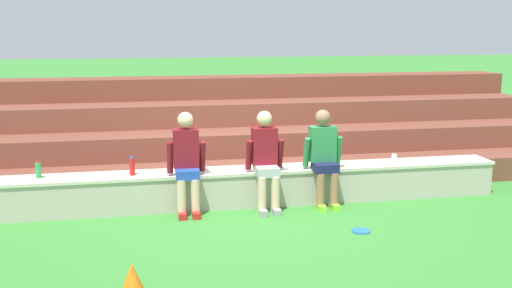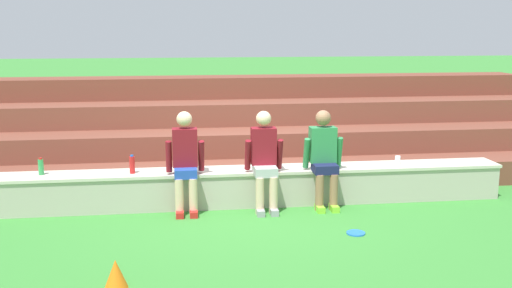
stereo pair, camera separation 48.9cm
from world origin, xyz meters
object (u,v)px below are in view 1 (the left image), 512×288
plastic_cup_middle (394,158)px  person_left_of_center (266,158)px  person_center (324,155)px  frisbee (361,231)px  water_bottle_near_left (38,170)px  sports_cone (132,277)px  water_bottle_near_right (132,166)px  person_far_left (187,161)px

plastic_cup_middle → person_left_of_center: bearing=-171.0°
person_center → frisbee: person_center is taller
plastic_cup_middle → frisbee: size_ratio=0.51×
water_bottle_near_left → sports_cone: bearing=-65.4°
water_bottle_near_right → water_bottle_near_left: bearing=175.9°
person_left_of_center → plastic_cup_middle: person_left_of_center is taller
sports_cone → plastic_cup_middle: bearing=34.7°
person_left_of_center → water_bottle_near_left: bearing=173.8°
plastic_cup_middle → sports_cone: size_ratio=0.40×
water_bottle_near_right → person_far_left: bearing=-16.0°
person_left_of_center → water_bottle_near_left: size_ratio=5.81×
person_left_of_center → person_center: bearing=2.2°
person_center → water_bottle_near_left: bearing=175.6°
water_bottle_near_left → water_bottle_near_right: 1.19m
plastic_cup_middle → frisbee: 1.83m
person_far_left → sports_cone: bearing=-107.1°
person_center → water_bottle_near_left: size_ratio=5.77×
water_bottle_near_left → person_center: bearing=-4.4°
person_center → plastic_cup_middle: bearing=13.7°
water_bottle_near_left → plastic_cup_middle: 4.88m
water_bottle_near_right → plastic_cup_middle: 3.70m
person_left_of_center → frisbee: size_ratio=5.99×
person_far_left → plastic_cup_middle: (3.00, 0.28, -0.15)m
sports_cone → water_bottle_near_right: bearing=89.9°
person_left_of_center → sports_cone: bearing=-127.7°
person_far_left → person_center: (1.85, -0.00, -0.01)m
person_left_of_center → person_center: (0.81, 0.03, 0.00)m
frisbee → sports_cone: bearing=-156.8°
person_left_of_center → water_bottle_near_left: person_left_of_center is taller
sports_cone → person_far_left: bearing=72.9°
water_bottle_near_left → water_bottle_near_right: water_bottle_near_right is taller
person_left_of_center → plastic_cup_middle: (1.96, 0.31, -0.14)m
person_left_of_center → person_center: person_left_of_center is taller
person_center → sports_cone: (-2.56, -2.29, -0.56)m
person_far_left → plastic_cup_middle: bearing=5.3°
person_center → water_bottle_near_right: bearing=175.4°
person_center → water_bottle_near_left: 3.75m
person_far_left → sports_cone: size_ratio=4.78×
person_center → sports_cone: person_center is taller
person_left_of_center → frisbee: person_left_of_center is taller
person_left_of_center → water_bottle_near_left: 2.94m
person_far_left → person_center: size_ratio=1.01×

